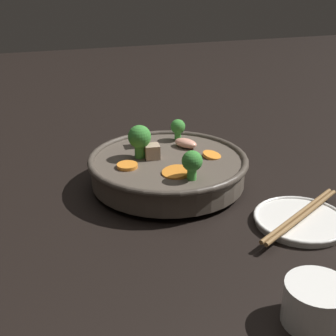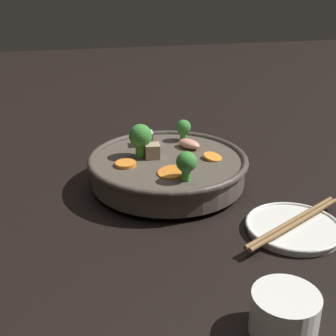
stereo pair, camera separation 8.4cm
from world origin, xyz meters
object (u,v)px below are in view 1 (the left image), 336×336
Objects in this scene: side_saucer at (300,220)px; chopsticks_pair at (301,215)px; tea_cup at (316,303)px; stirfry_bowl at (168,167)px.

chopsticks_pair is (0.00, 0.00, 0.01)m from side_saucer.
tea_cup is at bearing 60.77° from side_saucer.
stirfry_bowl is 1.97× the size of side_saucer.
side_saucer is 0.22m from tea_cup.
tea_cup is at bearing 96.66° from stirfry_bowl.
stirfry_bowl is at bearing -51.98° from side_saucer.
chopsticks_pair is at bearing -119.23° from tea_cup.
tea_cup reaches higher than side_saucer.
tea_cup is (0.11, 0.19, 0.02)m from side_saucer.
stirfry_bowl is at bearing -83.34° from tea_cup.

